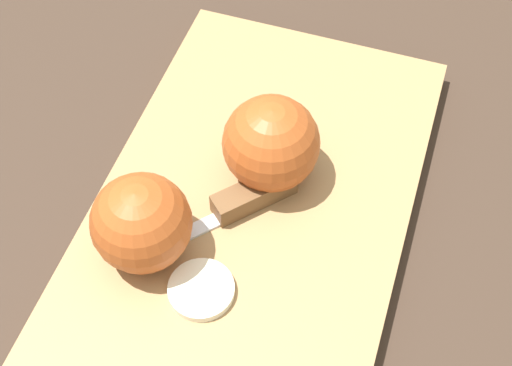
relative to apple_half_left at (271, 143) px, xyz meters
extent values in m
plane|color=#38281E|center=(0.03, -0.01, -0.07)|extent=(4.00, 4.00, 0.00)
cube|color=#A37A4C|center=(0.03, -0.01, -0.05)|extent=(0.44, 0.29, 0.02)
sphere|color=#AD4C1E|center=(0.00, 0.00, 0.00)|extent=(0.09, 0.09, 0.09)
cylinder|color=#EFE5C6|center=(-0.01, 0.00, 0.00)|extent=(0.06, 0.06, 0.08)
sphere|color=#AD4C1E|center=(0.10, -0.08, 0.00)|extent=(0.08, 0.08, 0.08)
cylinder|color=#EFE5C6|center=(0.10, -0.08, 0.00)|extent=(0.04, 0.07, 0.08)
cube|color=silver|center=(0.09, -0.06, -0.04)|extent=(0.06, 0.06, 0.00)
cube|color=brown|center=(0.03, 0.00, -0.03)|extent=(0.07, 0.07, 0.02)
cylinder|color=#EFE5C6|center=(0.13, -0.02, -0.04)|extent=(0.05, 0.05, 0.01)
camera|label=1|loc=(0.37, 0.09, 0.48)|focal=50.00mm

